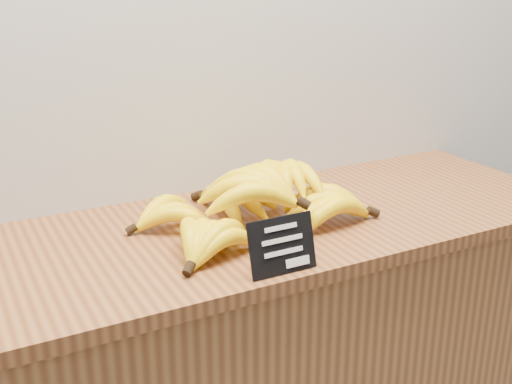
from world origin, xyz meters
name	(u,v)px	position (x,y,z in m)	size (l,w,h in m)	color
counter_top	(245,230)	(0.02, 2.75, 0.92)	(1.57, 0.54, 0.03)	brown
chalkboard_sign	(282,246)	(-0.02, 2.52, 0.98)	(0.13, 0.01, 0.11)	black
banana_pile	(251,202)	(0.03, 2.74, 0.98)	(0.52, 0.40, 0.13)	yellow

